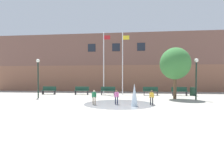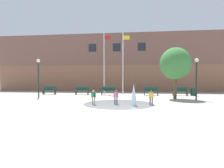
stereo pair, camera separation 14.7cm
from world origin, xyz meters
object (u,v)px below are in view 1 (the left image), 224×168
child_running (94,96)px  lamp_post_right_lane (196,72)px  park_bench_center (108,91)px  trash_can (193,91)px  flagpole_left (104,61)px  street_tree_near_building (175,64)px  park_bench_far_right (179,91)px  park_bench_under_right_flagpole (151,91)px  park_bench_far_left (49,90)px  child_with_pink_shirt (116,96)px  child_in_fountain (152,96)px  flagpole_right (123,61)px  park_bench_under_left_flagpole (82,90)px  lamp_post_left_lane (38,72)px

child_running → lamp_post_right_lane: lamp_post_right_lane is taller
park_bench_center → trash_can: bearing=0.3°
flagpole_left → park_bench_center: bearing=-54.5°
street_tree_near_building → park_bench_far_right: bearing=68.8°
trash_can → park_bench_under_right_flagpole: bearing=179.9°
park_bench_under_right_flagpole → lamp_post_right_lane: bearing=-50.4°
park_bench_far_left → trash_can: bearing=-0.2°
child_with_pink_shirt → trash_can: 10.44m
child_in_fountain → flagpole_right: 8.95m
park_bench_under_left_flagpole → child_with_pink_shirt: 8.62m
street_tree_near_building → child_running: bearing=-146.7°
park_bench_under_right_flagpole → street_tree_near_building: street_tree_near_building is taller
lamp_post_left_lane → lamp_post_right_lane: lamp_post_left_lane is taller
child_in_fountain → child_running: same height
park_bench_center → lamp_post_left_lane: lamp_post_left_lane is taller
park_bench_far_left → lamp_post_right_lane: size_ratio=0.46×
park_bench_far_left → lamp_post_right_lane: 15.39m
child_with_pink_shirt → flagpole_right: flagpole_right is taller
child_in_fountain → flagpole_right: (-2.26, 8.05, 3.19)m
park_bench_far_left → lamp_post_left_lane: bearing=-78.9°
flagpole_left → street_tree_near_building: flagpole_left is taller
child_in_fountain → flagpole_left: bearing=-166.1°
park_bench_under_right_flagpole → child_running: child_running is taller
park_bench_far_right → street_tree_near_building: size_ratio=0.36×
park_bench_under_left_flagpole → trash_can: park_bench_under_left_flagpole is taller
park_bench_center → flagpole_left: 3.46m
park_bench_far_left → street_tree_near_building: (13.18, -3.43, 2.60)m
park_bench_far_left → park_bench_center: 6.84m
park_bench_center → lamp_post_right_lane: size_ratio=0.46×
flagpole_right → lamp_post_left_lane: size_ratio=1.95×
park_bench_far_left → child_with_pink_shirt: size_ratio=1.62×
park_bench_far_left → park_bench_under_left_flagpole: 3.85m
park_bench_under_left_flagpole → child_running: child_running is taller
park_bench_center → flagpole_left: flagpole_left is taller
park_bench_under_right_flagpole → child_in_fountain: child_in_fountain is taller
child_with_pink_shirt → child_running: (-1.50, -0.25, 0.00)m
child_running → trash_can: child_running is taller
park_bench_far_right → lamp_post_right_lane: bearing=-86.0°
flagpole_left → lamp_post_right_lane: 9.79m
child_with_pink_shirt → lamp_post_left_lane: size_ratio=0.27×
child_running → lamp_post_left_lane: bearing=-92.3°
flagpole_left → lamp_post_right_lane: bearing=-29.0°
park_bench_under_right_flagpole → child_with_pink_shirt: (-3.12, -7.29, 0.10)m
park_bench_under_left_flagpole → park_bench_far_right: 10.62m
park_bench_under_right_flagpole → flagpole_right: (-3.03, 0.73, 3.29)m
child_in_fountain → trash_can: child_in_fountain is taller
park_bench_under_left_flagpole → lamp_post_right_lane: 11.75m
child_running → street_tree_near_building: size_ratio=0.22×
park_bench_under_left_flagpole → lamp_post_left_lane: (-3.13, -3.68, 1.91)m
park_bench_under_left_flagpole → street_tree_near_building: street_tree_near_building is taller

